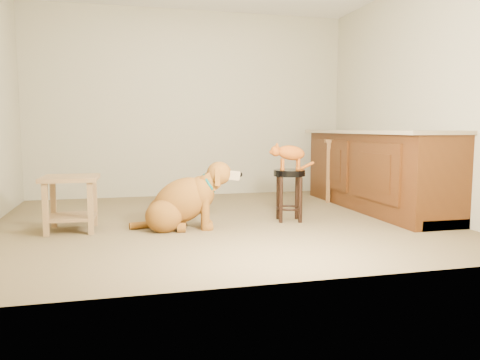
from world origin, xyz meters
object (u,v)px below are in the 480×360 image
object	(u,v)px
padded_stool	(289,185)
side_table	(71,195)
golden_retriever	(183,202)
tabby_kitten	(288,154)
wood_stool	(340,169)

from	to	relation	value
padded_stool	side_table	world-z (taller)	padded_stool
side_table	golden_retriever	size ratio (longest dim) A/B	0.48
golden_retriever	side_table	bearing A→B (deg)	179.55
golden_retriever	tabby_kitten	world-z (taller)	tabby_kitten
padded_stool	tabby_kitten	world-z (taller)	tabby_kitten
side_table	tabby_kitten	size ratio (longest dim) A/B	1.04
padded_stool	wood_stool	world-z (taller)	wood_stool
padded_stool	golden_retriever	xyz separation A→B (m)	(-1.12, -0.12, -0.12)
golden_retriever	tabby_kitten	xyz separation A→B (m)	(1.11, 0.12, 0.44)
padded_stool	golden_retriever	size ratio (longest dim) A/B	0.50
padded_stool	wood_stool	distance (m)	1.59
padded_stool	side_table	xyz separation A→B (m)	(-2.15, 0.04, -0.04)
padded_stool	wood_stool	bearing A→B (deg)	44.86
padded_stool	side_table	bearing A→B (deg)	178.81
side_table	golden_retriever	xyz separation A→B (m)	(1.03, -0.16, -0.08)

